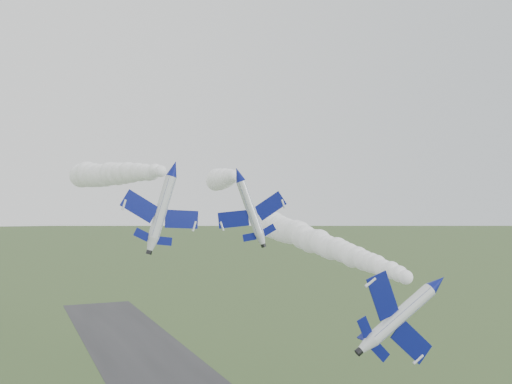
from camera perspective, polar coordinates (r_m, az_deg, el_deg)
jet_lead at (r=68.63m, az=17.74°, el=-8.66°), size 6.69×13.77×9.44m
smoke_trail_jet_lead at (r=94.99m, az=6.48°, el=-5.16°), size 9.16×55.17×5.16m
jet_pair_left at (r=82.02m, az=-8.21°, el=2.33°), size 11.06×13.78×4.35m
smoke_trail_jet_pair_left at (r=112.31m, az=-14.03°, el=1.79°), size 9.41×57.17×5.54m
jet_pair_right at (r=85.86m, az=-1.76°, el=1.79°), size 10.26×12.71×4.25m
smoke_trail_jet_pair_right at (r=118.28m, az=-3.32°, el=1.34°), size 19.04×58.24×5.07m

